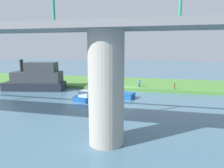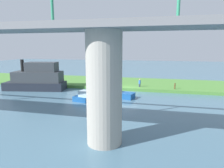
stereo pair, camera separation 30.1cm
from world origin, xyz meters
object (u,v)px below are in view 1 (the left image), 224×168
Objects in this scene: mooring_post at (174,86)px; skiff_small at (36,79)px; motorboat_red at (116,93)px; person_on_bank at (139,83)px; riverboat_paddlewheel at (89,98)px; bridge_pylon at (106,89)px.

skiff_small is at bearing 9.22° from mooring_post.
motorboat_red is (-14.34, 1.93, -1.31)m from skiff_small.
person_on_bank is 0.26× the size of motorboat_red.
person_on_bank is at bearing -120.41° from riverboat_paddlewheel.
person_on_bank reaches higher than mooring_post.
mooring_post is at bearing 175.19° from person_on_bank.
motorboat_red is at bearing 172.34° from skiff_small.
bridge_pylon is 1.58× the size of motorboat_red.
motorboat_red is 1.14× the size of riverboat_paddlewheel.
riverboat_paddlewheel is at bearing 154.19° from skiff_small.
person_on_bank is at bearing -114.37° from motorboat_red.
mooring_post is at bearing -107.02° from bridge_pylon.
person_on_bank is at bearing -166.20° from skiff_small.
skiff_small reaches higher than riverboat_paddlewheel.
skiff_small is at bearing 13.80° from person_on_bank.
motorboat_red is (8.56, 5.64, -0.38)m from mooring_post.
bridge_pylon reaches higher than motorboat_red.
person_on_bank is 1.44× the size of mooring_post.
riverboat_paddlewheel is (5.32, -10.93, -3.69)m from bridge_pylon.
bridge_pylon is at bearing 88.93° from person_on_bank.
bridge_pylon is at bearing 135.48° from skiff_small.
mooring_post is 0.21× the size of riverboat_paddlewheel.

